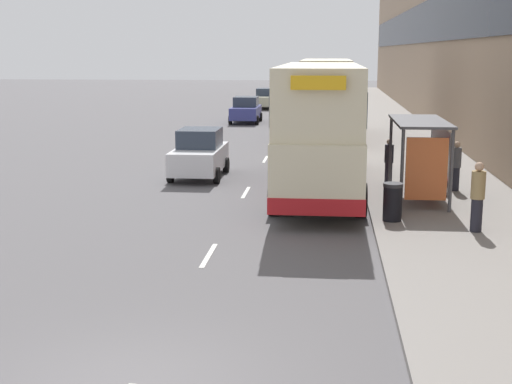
# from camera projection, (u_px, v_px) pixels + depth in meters

# --- Properties ---
(pavement) EXTENTS (5.00, 93.00, 0.14)m
(pavement) POSITION_uv_depth(u_px,v_px,m) (385.00, 123.00, 47.07)
(pavement) COLOR gray
(pavement) RESTS_ON ground_plane
(terrace_facade) EXTENTS (3.10, 93.00, 14.70)m
(terrace_facade) POSITION_uv_depth(u_px,v_px,m) (452.00, 9.00, 45.27)
(terrace_facade) COLOR #9E846B
(terrace_facade) RESTS_ON ground_plane
(lane_mark_1) EXTENTS (0.12, 2.00, 0.01)m
(lane_mark_1) POSITION_uv_depth(u_px,v_px,m) (209.00, 255.00, 16.78)
(lane_mark_1) COLOR silver
(lane_mark_1) RESTS_ON ground_plane
(lane_mark_2) EXTENTS (0.12, 2.00, 0.01)m
(lane_mark_2) POSITION_uv_depth(u_px,v_px,m) (246.00, 192.00, 24.25)
(lane_mark_2) COLOR silver
(lane_mark_2) RESTS_ON ground_plane
(lane_mark_3) EXTENTS (0.12, 2.00, 0.01)m
(lane_mark_3) POSITION_uv_depth(u_px,v_px,m) (265.00, 159.00, 31.72)
(lane_mark_3) COLOR silver
(lane_mark_3) RESTS_ON ground_plane
(lane_mark_4) EXTENTS (0.12, 2.00, 0.01)m
(lane_mark_4) POSITION_uv_depth(u_px,v_px,m) (278.00, 139.00, 39.19)
(lane_mark_4) COLOR silver
(lane_mark_4) RESTS_ON ground_plane
(bus_shelter) EXTENTS (1.60, 4.20, 2.48)m
(bus_shelter) POSITION_uv_depth(u_px,v_px,m) (426.00, 145.00, 22.03)
(bus_shelter) COLOR #4C4C51
(bus_shelter) RESTS_ON ground_plane
(double_decker_bus_near) EXTENTS (2.85, 11.24, 4.30)m
(double_decker_bus_near) POSITION_uv_depth(u_px,v_px,m) (320.00, 126.00, 23.76)
(double_decker_bus_near) COLOR beige
(double_decker_bus_near) RESTS_ON ground_plane
(double_decker_bus_ahead) EXTENTS (2.85, 10.42, 4.30)m
(double_decker_bus_ahead) POSITION_uv_depth(u_px,v_px,m) (326.00, 98.00, 38.14)
(double_decker_bus_ahead) COLOR beige
(double_decker_bus_ahead) RESTS_ON ground_plane
(car_0) EXTENTS (1.97, 3.94, 1.74)m
(car_0) POSITION_uv_depth(u_px,v_px,m) (246.00, 110.00, 47.87)
(car_0) COLOR navy
(car_0) RESTS_ON ground_plane
(car_1) EXTENTS (1.96, 3.97, 1.74)m
(car_1) POSITION_uv_depth(u_px,v_px,m) (321.00, 89.00, 74.98)
(car_1) COLOR navy
(car_1) RESTS_ON ground_plane
(car_2) EXTENTS (1.91, 3.91, 1.84)m
(car_2) POSITION_uv_depth(u_px,v_px,m) (199.00, 154.00, 27.08)
(car_2) COLOR silver
(car_2) RESTS_ON ground_plane
(car_3) EXTENTS (2.10, 4.40, 1.69)m
(car_3) POSITION_uv_depth(u_px,v_px,m) (267.00, 98.00, 59.84)
(car_3) COLOR #B7B799
(car_3) RESTS_ON ground_plane
(pedestrian_at_shelter) EXTENTS (0.32, 0.32, 1.59)m
(pedestrian_at_shelter) POSITION_uv_depth(u_px,v_px,m) (389.00, 161.00, 24.96)
(pedestrian_at_shelter) COLOR #23232D
(pedestrian_at_shelter) RESTS_ON ground_plane
(pedestrian_1) EXTENTS (0.33, 0.33, 1.66)m
(pedestrian_1) POSITION_uv_depth(u_px,v_px,m) (456.00, 166.00, 23.73)
(pedestrian_1) COLOR #23232D
(pedestrian_1) RESTS_ON ground_plane
(pedestrian_2) EXTENTS (0.36, 0.36, 1.82)m
(pedestrian_2) POSITION_uv_depth(u_px,v_px,m) (478.00, 196.00, 18.30)
(pedestrian_2) COLOR #23232D
(pedestrian_2) RESTS_ON ground_plane
(litter_bin) EXTENTS (0.55, 0.55, 1.05)m
(litter_bin) POSITION_uv_depth(u_px,v_px,m) (393.00, 202.00, 19.56)
(litter_bin) COLOR black
(litter_bin) RESTS_ON ground_plane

